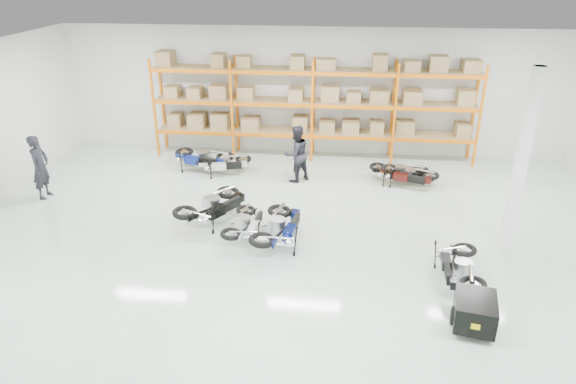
# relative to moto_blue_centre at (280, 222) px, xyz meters

# --- Properties ---
(room) EXTENTS (18.00, 18.00, 18.00)m
(room) POSITION_rel_moto_blue_centre_xyz_m (0.40, -0.14, 1.67)
(room) COLOR silver
(room) RESTS_ON ground
(pallet_rack) EXTENTS (11.28, 0.98, 3.62)m
(pallet_rack) POSITION_rel_moto_blue_centre_xyz_m (0.40, 6.31, 1.67)
(pallet_rack) COLOR orange
(pallet_rack) RESTS_ON ground
(structural_column) EXTENTS (0.25, 0.25, 4.50)m
(structural_column) POSITION_rel_moto_blue_centre_xyz_m (5.60, 0.36, 1.67)
(structural_column) COLOR white
(structural_column) RESTS_ON ground
(moto_blue_centre) EXTENTS (1.22, 2.03, 1.23)m
(moto_blue_centre) POSITION_rel_moto_blue_centre_xyz_m (0.00, 0.00, 0.00)
(moto_blue_centre) COLOR #071047
(moto_blue_centre) RESTS_ON ground
(moto_silver_left) EXTENTS (0.95, 1.67, 1.03)m
(moto_silver_left) POSITION_rel_moto_blue_centre_xyz_m (-0.91, 0.24, -0.09)
(moto_silver_left) COLOR silver
(moto_silver_left) RESTS_ON ground
(moto_black_far_left) EXTENTS (1.86, 2.17, 1.26)m
(moto_black_far_left) POSITION_rel_moto_blue_centre_xyz_m (-1.95, 1.01, 0.01)
(moto_black_far_left) COLOR black
(moto_black_far_left) RESTS_ON ground
(moto_touring_right) EXTENTS (0.95, 1.73, 1.08)m
(moto_touring_right) POSITION_rel_moto_blue_centre_xyz_m (4.13, -1.29, -0.07)
(moto_touring_right) COLOR black
(moto_touring_right) RESTS_ON ground
(trailer) EXTENTS (0.93, 1.65, 0.67)m
(trailer) POSITION_rel_moto_blue_centre_xyz_m (4.13, -2.89, -0.19)
(trailer) COLOR black
(trailer) RESTS_ON ground
(moto_back_a) EXTENTS (2.00, 1.26, 1.20)m
(moto_back_a) POSITION_rel_moto_blue_centre_xyz_m (-3.25, 4.65, -0.02)
(moto_back_a) COLOR navy
(moto_back_a) RESTS_ON ground
(moto_back_b) EXTENTS (1.76, 1.19, 1.04)m
(moto_back_b) POSITION_rel_moto_blue_centre_xyz_m (-2.42, 4.38, -0.09)
(moto_back_b) COLOR silver
(moto_back_b) RESTS_ON ground
(moto_back_c) EXTENTS (1.69, 0.96, 1.05)m
(moto_back_c) POSITION_rel_moto_blue_centre_xyz_m (3.31, 4.22, -0.09)
(moto_back_c) COLOR black
(moto_back_c) RESTS_ON ground
(moto_back_d) EXTENTS (1.77, 1.27, 1.03)m
(moto_back_d) POSITION_rel_moto_blue_centre_xyz_m (3.59, 3.99, -0.10)
(moto_back_d) COLOR #3B0E0B
(moto_back_d) RESTS_ON ground
(person_left) EXTENTS (0.47, 0.71, 1.94)m
(person_left) POSITION_rel_moto_blue_centre_xyz_m (-7.40, 2.00, 0.39)
(person_left) COLOR black
(person_left) RESTS_ON ground
(person_back) EXTENTS (1.14, 1.12, 1.85)m
(person_back) POSITION_rel_moto_blue_centre_xyz_m (0.03, 4.04, 0.34)
(person_back) COLOR #222129
(person_back) RESTS_ON ground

